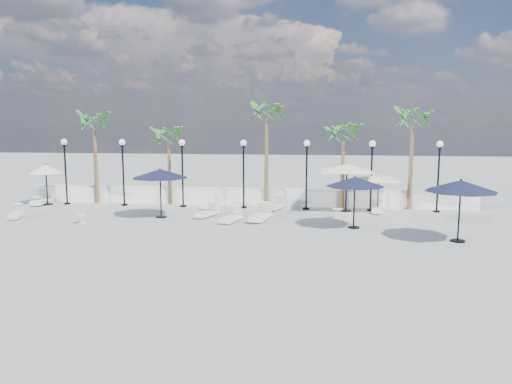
# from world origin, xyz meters

# --- Properties ---
(ground) EXTENTS (100.00, 100.00, 0.00)m
(ground) POSITION_xyz_m (0.00, 0.00, 0.00)
(ground) COLOR gray
(ground) RESTS_ON ground
(balustrade) EXTENTS (26.00, 0.30, 1.01)m
(balustrade) POSITION_xyz_m (0.00, 7.50, 0.47)
(balustrade) COLOR white
(balustrade) RESTS_ON ground
(lamppost_0) EXTENTS (0.36, 0.36, 3.84)m
(lamppost_0) POSITION_xyz_m (-10.50, 6.50, 2.49)
(lamppost_0) COLOR black
(lamppost_0) RESTS_ON ground
(lamppost_1) EXTENTS (0.36, 0.36, 3.84)m
(lamppost_1) POSITION_xyz_m (-7.00, 6.50, 2.49)
(lamppost_1) COLOR black
(lamppost_1) RESTS_ON ground
(lamppost_2) EXTENTS (0.36, 0.36, 3.84)m
(lamppost_2) POSITION_xyz_m (-3.50, 6.50, 2.49)
(lamppost_2) COLOR black
(lamppost_2) RESTS_ON ground
(lamppost_3) EXTENTS (0.36, 0.36, 3.84)m
(lamppost_3) POSITION_xyz_m (0.00, 6.50, 2.49)
(lamppost_3) COLOR black
(lamppost_3) RESTS_ON ground
(lamppost_4) EXTENTS (0.36, 0.36, 3.84)m
(lamppost_4) POSITION_xyz_m (3.50, 6.50, 2.49)
(lamppost_4) COLOR black
(lamppost_4) RESTS_ON ground
(lamppost_5) EXTENTS (0.36, 0.36, 3.84)m
(lamppost_5) POSITION_xyz_m (7.00, 6.50, 2.49)
(lamppost_5) COLOR black
(lamppost_5) RESTS_ON ground
(lamppost_6) EXTENTS (0.36, 0.36, 3.84)m
(lamppost_6) POSITION_xyz_m (10.50, 6.50, 2.49)
(lamppost_6) COLOR black
(lamppost_6) RESTS_ON ground
(palm_0) EXTENTS (2.60, 2.60, 5.50)m
(palm_0) POSITION_xyz_m (-9.00, 7.30, 4.53)
(palm_0) COLOR brown
(palm_0) RESTS_ON ground
(palm_1) EXTENTS (2.60, 2.60, 4.70)m
(palm_1) POSITION_xyz_m (-4.50, 7.30, 3.75)
(palm_1) COLOR brown
(palm_1) RESTS_ON ground
(palm_2) EXTENTS (2.60, 2.60, 6.10)m
(palm_2) POSITION_xyz_m (1.20, 7.30, 5.12)
(palm_2) COLOR brown
(palm_2) RESTS_ON ground
(palm_3) EXTENTS (2.60, 2.60, 4.90)m
(palm_3) POSITION_xyz_m (5.50, 7.30, 3.95)
(palm_3) COLOR brown
(palm_3) RESTS_ON ground
(palm_4) EXTENTS (2.60, 2.60, 5.70)m
(palm_4) POSITION_xyz_m (9.20, 7.30, 4.73)
(palm_4) COLOR brown
(palm_4) RESTS_ON ground
(lounger_0) EXTENTS (1.02, 2.08, 0.75)m
(lounger_0) POSITION_xyz_m (-12.00, 6.22, 0.25)
(lounger_0) COLOR silver
(lounger_0) RESTS_ON ground
(lounger_1) EXTENTS (1.08, 1.71, 0.61)m
(lounger_1) POSITION_xyz_m (-11.02, 2.24, 0.21)
(lounger_1) COLOR silver
(lounger_1) RESTS_ON ground
(lounger_2) EXTENTS (1.08, 1.72, 0.62)m
(lounger_2) POSITION_xyz_m (-1.74, 6.14, 0.21)
(lounger_2) COLOR silver
(lounger_2) RESTS_ON ground
(lounger_3) EXTENTS (1.13, 1.98, 0.71)m
(lounger_3) POSITION_xyz_m (1.79, 6.22, 0.24)
(lounger_3) COLOR silver
(lounger_3) RESTS_ON ground
(lounger_4) EXTENTS (1.07, 1.79, 0.64)m
(lounger_4) POSITION_xyz_m (-1.49, 3.73, 0.21)
(lounger_4) COLOR silver
(lounger_4) RESTS_ON ground
(lounger_5) EXTENTS (0.98, 1.84, 0.66)m
(lounger_5) POSITION_xyz_m (-0.03, 2.56, 0.22)
(lounger_5) COLOR silver
(lounger_5) RESTS_ON ground
(lounger_6) EXTENTS (1.01, 2.12, 0.76)m
(lounger_6) POSITION_xyz_m (1.32, 3.07, 0.26)
(lounger_6) COLOR silver
(lounger_6) RESTS_ON ground
(lounger_7) EXTENTS (0.69, 1.68, 0.61)m
(lounger_7) POSITION_xyz_m (7.28, 5.94, 0.21)
(lounger_7) COLOR silver
(lounger_7) RESTS_ON ground
(side_table_0) EXTENTS (0.55, 0.55, 0.54)m
(side_table_0) POSITION_xyz_m (-12.00, 5.88, 0.32)
(side_table_0) COLOR silver
(side_table_0) RESTS_ON ground
(side_table_1) EXTENTS (0.47, 0.47, 0.45)m
(side_table_1) POSITION_xyz_m (-7.07, 1.31, 0.27)
(side_table_1) COLOR silver
(side_table_1) RESTS_ON ground
(side_table_2) EXTENTS (0.52, 0.52, 0.50)m
(side_table_2) POSITION_xyz_m (5.13, 4.07, 0.30)
(side_table_2) COLOR silver
(side_table_2) RESTS_ON ground
(parasol_navy_left) EXTENTS (2.88, 2.88, 2.54)m
(parasol_navy_left) POSITION_xyz_m (-3.78, 3.28, 2.24)
(parasol_navy_left) COLOR black
(parasol_navy_left) RESTS_ON ground
(parasol_navy_mid) EXTENTS (2.71, 2.71, 2.43)m
(parasol_navy_mid) POSITION_xyz_m (5.77, 1.91, 2.14)
(parasol_navy_mid) COLOR black
(parasol_navy_mid) RESTS_ON ground
(parasol_navy_right) EXTENTS (2.90, 2.90, 2.60)m
(parasol_navy_right) POSITION_xyz_m (9.81, -0.21, 2.28)
(parasol_navy_right) COLOR black
(parasol_navy_right) RESTS_ON ground
(parasol_cream_sq_a) EXTENTS (4.44, 4.44, 2.18)m
(parasol_cream_sq_a) POSITION_xyz_m (7.35, 6.20, 2.02)
(parasol_cream_sq_a) COLOR black
(parasol_cream_sq_a) RESTS_ON ground
(parasol_cream_sq_b) EXTENTS (5.53, 5.53, 2.77)m
(parasol_cream_sq_b) POSITION_xyz_m (5.66, 6.20, 2.56)
(parasol_cream_sq_b) COLOR black
(parasol_cream_sq_b) RESTS_ON ground
(parasol_cream_small) EXTENTS (1.97, 1.97, 2.42)m
(parasol_cream_small) POSITION_xyz_m (-11.56, 6.20, 2.07)
(parasol_cream_small) COLOR black
(parasol_cream_small) RESTS_ON ground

